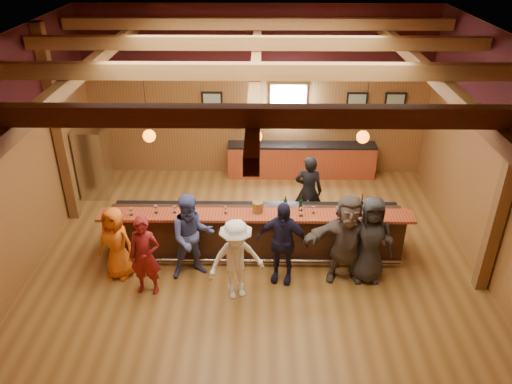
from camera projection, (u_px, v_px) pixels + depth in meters
room at (256, 109)px, 9.12m from camera, size 9.04×9.00×4.52m
bar_counter at (257, 230)px, 10.50m from camera, size 6.30×1.07×1.11m
back_bar_cabinet at (301, 160)px, 13.64m from camera, size 4.00×0.52×0.95m
window at (288, 102)px, 13.08m from camera, size 0.95×0.09×0.95m
framed_pictures at (321, 101)px, 13.04m from camera, size 5.35×0.05×0.45m
wine_shelves at (288, 119)px, 13.23m from camera, size 3.00×0.18×0.30m
pendant_lights at (256, 136)px, 9.32m from camera, size 4.24×0.24×1.37m
stainless_fridge at (94, 163)px, 12.51m from camera, size 0.70×0.70×1.80m
customer_orange at (116, 243)px, 9.65m from camera, size 0.86×0.69×1.52m
customer_redvest at (145, 256)px, 9.20m from camera, size 0.63×0.45×1.63m
customer_denim at (192, 237)px, 9.61m from camera, size 1.03×0.90×1.79m
customer_white at (236, 260)px, 9.08m from camera, size 1.20×0.94×1.64m
customer_navy at (282, 242)px, 9.48m from camera, size 1.09×0.64×1.74m
customer_brown at (347, 239)px, 9.47m from camera, size 1.73×0.56×1.86m
customer_dark at (370, 240)px, 9.50m from camera, size 0.88×0.58×1.80m
bartender at (308, 191)px, 11.31m from camera, size 0.68×0.50×1.71m
ice_bucket at (258, 207)px, 9.95m from camera, size 0.21×0.21×0.23m
bottle_a at (285, 205)px, 10.00m from camera, size 0.07×0.07×0.32m
bottle_b at (301, 205)px, 10.00m from camera, size 0.07×0.07×0.32m
glass_a at (131, 210)px, 9.83m from camera, size 0.08×0.08×0.18m
glass_b at (156, 207)px, 9.90m from camera, size 0.08×0.08×0.19m
glass_c at (174, 208)px, 9.92m from camera, size 0.07×0.07×0.17m
glass_d at (195, 208)px, 9.90m from camera, size 0.07×0.07×0.16m
glass_e at (225, 208)px, 9.89m from camera, size 0.08×0.08×0.17m
glass_f at (301, 210)px, 9.80m from camera, size 0.09×0.09×0.20m
glass_g at (314, 208)px, 9.90m from camera, size 0.08×0.08×0.18m
glass_h at (345, 208)px, 9.86m from camera, size 0.09×0.09×0.20m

